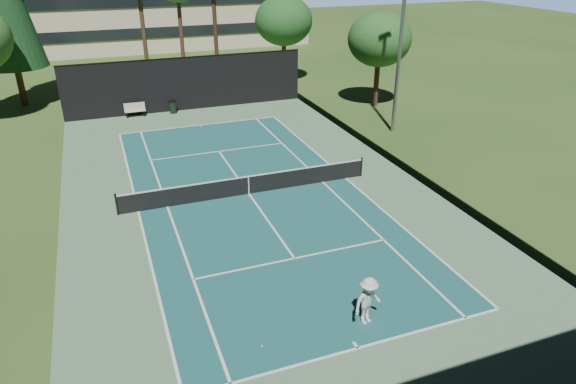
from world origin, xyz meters
name	(u,v)px	position (x,y,z in m)	size (l,w,h in m)	color
ground	(249,194)	(0.00, 0.00, 0.00)	(160.00, 160.00, 0.00)	#33511E
apron_slab	(249,194)	(0.00, 0.00, 0.01)	(18.00, 32.00, 0.01)	#5A815B
court_surface	(249,194)	(0.00, 0.00, 0.01)	(10.97, 23.77, 0.01)	#1A5656
court_lines	(249,194)	(0.00, 0.00, 0.02)	(11.07, 23.87, 0.01)	white
tennis_net	(249,184)	(0.00, 0.00, 0.56)	(12.90, 0.10, 1.10)	black
fence	(247,157)	(0.00, 0.06, 2.01)	(18.04, 32.05, 4.03)	black
player	(368,301)	(0.86, -10.85, 0.88)	(1.13, 0.65, 1.75)	silver
tennis_ball_a	(262,346)	(-2.79, -10.76, 0.03)	(0.07, 0.07, 0.07)	yellow
tennis_ball_b	(241,189)	(-0.24, 0.67, 0.03)	(0.06, 0.06, 0.06)	#CBE434
tennis_ball_c	(253,178)	(0.77, 1.74, 0.04)	(0.08, 0.08, 0.08)	gold
tennis_ball_d	(158,190)	(-4.28, 2.11, 0.03)	(0.06, 0.06, 0.06)	yellow
park_bench	(135,109)	(-4.07, 15.62, 0.55)	(1.50, 0.45, 1.02)	#BBB39B
trash_bin	(173,107)	(-1.30, 15.49, 0.48)	(0.56, 0.56, 0.95)	black
decid_tree_a	(284,21)	(10.00, 22.00, 5.42)	(5.12, 5.12, 7.62)	#48311F
decid_tree_b	(380,39)	(14.00, 12.00, 5.08)	(4.80, 4.80, 7.14)	#4C2F20
campus_building	(140,11)	(0.00, 45.98, 4.21)	(40.50, 12.50, 8.30)	beige
light_pole	(401,33)	(12.00, 6.00, 6.46)	(0.90, 0.25, 12.22)	gray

